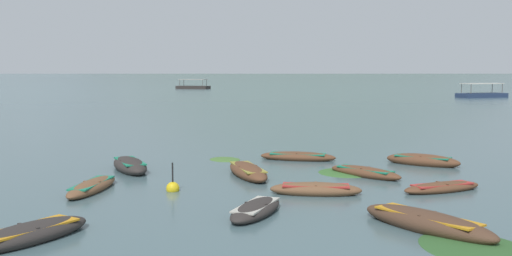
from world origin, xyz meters
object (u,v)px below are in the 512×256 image
Objects in this scene: rowboat_6 at (365,172)px; ferry_0 at (482,95)px; rowboat_2 at (29,234)px; rowboat_5 at (92,187)px; rowboat_3 at (130,166)px; rowboat_12 at (423,161)px; rowboat_0 at (442,188)px; ferry_1 at (193,87)px; rowboat_4 at (427,223)px; rowboat_7 at (256,209)px; rowboat_10 at (298,157)px; mooring_buoy at (173,188)px; rowboat_1 at (316,190)px; rowboat_8 at (248,171)px.

ferry_0 reaches higher than rowboat_6.
rowboat_2 is 6.17m from rowboat_5.
rowboat_12 is (13.29, 0.88, -0.02)m from rowboat_3.
ferry_1 is (-16.72, 121.08, 0.32)m from rowboat_0.
ferry_0 is at bearing 62.61° from rowboat_6.
rowboat_5 is at bearing -122.97° from ferry_0.
rowboat_4 is 0.48× the size of ferry_1.
ferry_1 is (-3.91, 126.59, 0.27)m from rowboat_2.
rowboat_7 is (-4.79, -6.11, -0.00)m from rowboat_6.
ferry_1 is (-4.04, 120.42, 0.30)m from rowboat_5.
rowboat_3 reaches higher than rowboat_4.
rowboat_7 is (5.16, -7.94, -0.06)m from rowboat_3.
ferry_1 is (-4.67, 116.20, 0.23)m from rowboat_3.
rowboat_10 is 0.45× the size of ferry_1.
ferry_1 is 120.84m from mooring_buoy.
rowboat_4 is at bearing -91.46° from rowboat_6.
rowboat_0 is 8.68m from rowboat_10.
rowboat_5 is at bearing -88.08° from ferry_1.
rowboat_0 is 0.88× the size of rowboat_10.
rowboat_6 is (10.72, 8.56, -0.02)m from rowboat_2.
rowboat_6 is (-2.09, 3.05, 0.02)m from rowboat_0.
rowboat_7 is at bearing -32.75° from rowboat_5.
rowboat_4 is at bearing -115.03° from ferry_0.
rowboat_3 is 5.00m from mooring_buoy.
rowboat_12 is 0.39× the size of ferry_1.
rowboat_0 is at bearing 3.78° from rowboat_1.
rowboat_3 is 1.13× the size of rowboat_12.
ferry_0 is at bearing 64.97° from rowboat_4.
rowboat_3 is at bearing 157.93° from rowboat_0.
rowboat_4 reaches higher than rowboat_5.
rowboat_8 is 1.25× the size of rowboat_12.
rowboat_5 is 0.43× the size of ferry_0.
rowboat_3 reaches higher than rowboat_8.
mooring_buoy is (-2.81, -2.91, -0.08)m from rowboat_8.
rowboat_1 is 0.87× the size of rowboat_3.
mooring_buoy reaches higher than rowboat_4.
rowboat_6 is at bearing -117.39° from ferry_0.
rowboat_3 reaches higher than rowboat_1.
mooring_buoy reaches higher than rowboat_2.
rowboat_8 is (-6.93, 3.36, 0.06)m from rowboat_0.
rowboat_6 is 0.36× the size of ferry_0.
rowboat_0 is 1.01× the size of rowboat_1.
rowboat_3 is 1.21× the size of rowboat_6.
rowboat_6 is 7.77m from rowboat_7.
rowboat_4 is (10.51, 0.53, 0.03)m from rowboat_2.
rowboat_3 is 13.86m from rowboat_4.
rowboat_6 is (9.95, -1.83, -0.06)m from rowboat_3.
rowboat_8 is (-2.28, 3.67, 0.02)m from rowboat_1.
rowboat_6 is 4.85m from rowboat_8.
rowboat_7 is 4.52m from mooring_buoy.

